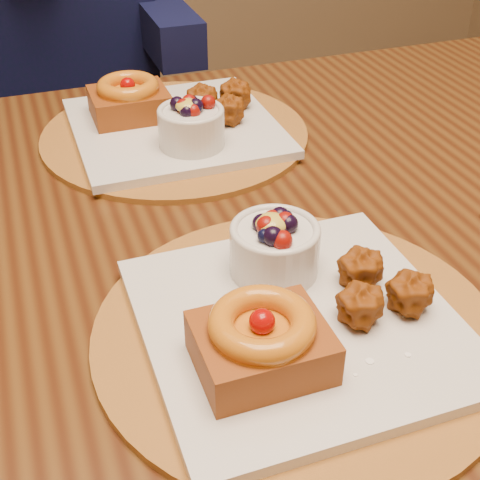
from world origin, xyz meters
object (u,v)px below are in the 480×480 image
dining_table (224,266)px  place_setting_near (294,311)px  place_setting_far (173,122)px  chair_far (60,182)px

dining_table → place_setting_near: bearing=-90.7°
place_setting_far → chair_far: 0.60m
dining_table → chair_far: size_ratio=1.96×
place_setting_far → place_setting_near: bearing=-90.0°
chair_far → dining_table: bearing=-77.3°
place_setting_near → chair_far: size_ratio=0.46×
chair_far → place_setting_far: bearing=-72.3°
dining_table → place_setting_near: (-0.00, -0.22, 0.10)m
place_setting_near → chair_far: 0.97m
dining_table → place_setting_far: bearing=90.7°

